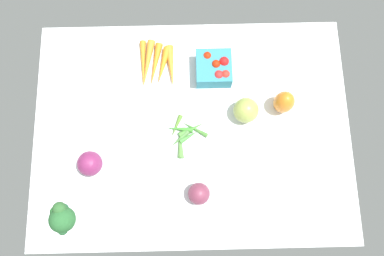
# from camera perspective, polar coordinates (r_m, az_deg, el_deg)

# --- Properties ---
(tablecloth) EXTENTS (1.04, 0.76, 0.02)m
(tablecloth) POSITION_cam_1_polar(r_m,az_deg,el_deg) (1.25, 0.00, -0.32)
(tablecloth) COLOR white
(tablecloth) RESTS_ON ground
(red_onion_center) EXTENTS (0.07, 0.07, 0.07)m
(red_onion_center) POSITION_cam_1_polar(r_m,az_deg,el_deg) (1.18, 1.05, -9.90)
(red_onion_center) COLOR #7A344B
(red_onion_center) RESTS_ON tablecloth
(heirloom_tomato_green) EXTENTS (0.08, 0.08, 0.08)m
(heirloom_tomato_green) POSITION_cam_1_polar(r_m,az_deg,el_deg) (1.23, 8.14, 2.67)
(heirloom_tomato_green) COLOR #9DAE4F
(heirloom_tomato_green) RESTS_ON tablecloth
(bell_pepper_orange) EXTENTS (0.09, 0.09, 0.10)m
(bell_pepper_orange) POSITION_cam_1_polar(r_m,az_deg,el_deg) (1.25, 13.71, 3.82)
(bell_pepper_orange) COLOR orange
(bell_pepper_orange) RESTS_ON tablecloth
(carrot_bunch) EXTENTS (0.13, 0.17, 0.03)m
(carrot_bunch) POSITION_cam_1_polar(r_m,az_deg,el_deg) (1.31, -5.34, 9.45)
(carrot_bunch) COLOR orange
(carrot_bunch) RESTS_ON tablecloth
(berry_basket) EXTENTS (0.12, 0.12, 0.08)m
(berry_basket) POSITION_cam_1_polar(r_m,az_deg,el_deg) (1.27, 3.40, 8.98)
(berry_basket) COLOR teal
(berry_basket) RESTS_ON tablecloth
(okra_pile) EXTENTS (0.14, 0.15, 0.02)m
(okra_pile) POSITION_cam_1_polar(r_m,az_deg,el_deg) (1.23, -1.17, -0.94)
(okra_pile) COLOR #478034
(okra_pile) RESTS_ON tablecloth
(red_onion_near_basket) EXTENTS (0.08, 0.08, 0.08)m
(red_onion_near_basket) POSITION_cam_1_polar(r_m,az_deg,el_deg) (1.22, -15.17, -5.20)
(red_onion_near_basket) COLOR #7E2759
(red_onion_near_basket) RESTS_ON tablecloth
(broccoli_head) EXTENTS (0.08, 0.10, 0.11)m
(broccoli_head) POSITION_cam_1_polar(r_m,az_deg,el_deg) (1.20, -19.03, -12.72)
(broccoli_head) COLOR #97BB8B
(broccoli_head) RESTS_ON tablecloth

